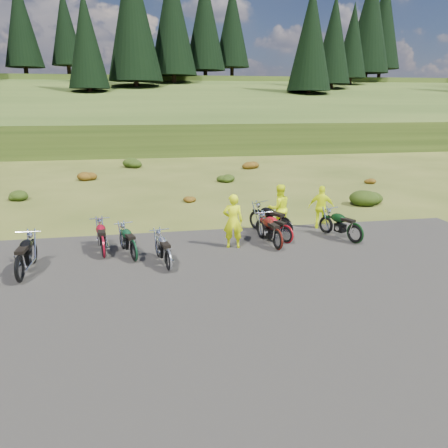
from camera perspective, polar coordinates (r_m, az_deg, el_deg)
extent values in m
plane|color=#384517|center=(13.64, 1.03, -5.53)|extent=(300.00, 300.00, 0.00)
cube|color=black|center=(11.84, 2.98, -8.98)|extent=(20.00, 12.00, 0.04)
cube|color=#2D4216|center=(122.58, -9.54, 13.22)|extent=(300.00, 90.00, 9.17)
cylinder|color=black|center=(83.64, -24.41, 17.52)|extent=(0.70, 0.70, 2.20)
cone|color=black|center=(84.44, -25.06, 22.84)|extent=(6.16, 6.16, 14.00)
cylinder|color=black|center=(88.50, -19.58, 18.33)|extent=(0.70, 0.70, 2.20)
cone|color=black|center=(89.25, -20.05, 23.06)|extent=(5.72, 5.72, 13.00)
cylinder|color=black|center=(62.79, -17.03, 15.76)|extent=(0.70, 0.70, 2.20)
cone|color=black|center=(63.25, -17.57, 22.00)|extent=(5.28, 5.28, 12.00)
cylinder|color=black|center=(68.48, -11.36, 17.07)|extent=(0.70, 0.70, 2.20)
cone|color=black|center=(69.47, -11.84, 25.24)|extent=(7.92, 7.92, 18.00)
cylinder|color=black|center=(74.73, -6.54, 18.04)|extent=(0.70, 0.70, 2.20)
cone|color=black|center=(75.71, -6.78, 25.17)|extent=(7.48, 7.48, 17.00)
cylinder|color=black|center=(81.39, -2.44, 18.77)|extent=(0.70, 0.70, 2.20)
cone|color=black|center=(82.35, -2.52, 24.97)|extent=(7.04, 7.04, 16.00)
cylinder|color=black|center=(88.38, 1.05, 19.19)|extent=(0.70, 0.70, 2.20)
cone|color=black|center=(89.28, 1.08, 24.58)|extent=(6.60, 6.60, 15.00)
cylinder|color=black|center=(65.81, 10.91, 15.94)|extent=(0.70, 0.70, 2.20)
cone|color=black|center=(66.35, 11.29, 22.77)|extent=(6.16, 6.16, 14.00)
cylinder|color=black|center=(73.66, 13.76, 16.66)|extent=(0.70, 0.70, 2.20)
cone|color=black|center=(74.21, 14.16, 22.37)|extent=(5.72, 5.72, 13.00)
cylinder|color=black|center=(81.66, 16.07, 17.22)|extent=(0.70, 0.70, 2.20)
cone|color=black|center=(82.20, 16.46, 22.01)|extent=(5.28, 5.28, 12.00)
cylinder|color=black|center=(89.76, 17.98, 17.65)|extent=(0.70, 0.70, 2.20)
cone|color=black|center=(90.75, 18.55, 23.88)|extent=(7.92, 7.92, 18.00)
cylinder|color=black|center=(97.94, 19.58, 18.00)|extent=(0.70, 0.70, 2.20)
cone|color=black|center=(98.90, 20.12, 23.42)|extent=(7.48, 7.48, 17.00)
ellipsoid|color=#1E320C|center=(25.07, -25.47, 3.53)|extent=(1.03, 1.03, 0.61)
ellipsoid|color=#69300D|center=(29.64, -17.53, 6.15)|extent=(1.30, 1.30, 0.77)
ellipsoid|color=#1E320C|center=(34.65, -11.75, 7.97)|extent=(1.56, 1.56, 0.92)
ellipsoid|color=#69300D|center=(22.27, -4.71, 3.45)|extent=(0.77, 0.77, 0.45)
ellipsoid|color=#1E320C|center=(27.81, 0.13, 6.13)|extent=(1.03, 1.03, 0.61)
ellipsoid|color=#69300D|center=(33.53, 3.37, 7.89)|extent=(1.30, 1.30, 0.77)
ellipsoid|color=#1E320C|center=(22.81, 18.21, 3.60)|extent=(1.56, 1.56, 0.92)
ellipsoid|color=#69300D|center=(28.79, 18.30, 5.51)|extent=(0.77, 0.77, 0.45)
imported|color=#CEE00B|center=(15.00, 1.18, 0.27)|extent=(0.76, 0.56, 1.90)
imported|color=#CEE00B|center=(16.97, 7.17, 1.94)|extent=(0.98, 0.80, 1.87)
imported|color=#CEE00B|center=(17.76, 12.60, 2.06)|extent=(1.09, 0.78, 1.72)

